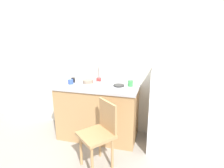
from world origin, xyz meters
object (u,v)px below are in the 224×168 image
Objects in this scene: terracotta_bowl at (88,81)px; cup_black at (73,80)px; refrigerator at (170,110)px; dish_tray at (104,85)px; cup_green at (130,83)px; cup_blue at (71,82)px; hotplate at (119,85)px; chair at (100,132)px; cup_red at (99,81)px.

terracotta_bowl is 2.15× the size of cup_black.
dish_tray is (-1.00, -0.07, 0.33)m from refrigerator.
dish_tray is 3.02× the size of cup_green.
refrigerator is 1.60m from cup_blue.
dish_tray is 3.55× the size of cup_black.
cup_green is at bearing 7.54° from cup_blue.
terracotta_bowl is at bearing 4.59° from cup_black.
cup_green is (0.17, 0.04, 0.04)m from hotplate.
terracotta_bowl is at bearing 160.48° from chair.
cup_green is (0.70, 0.01, 0.02)m from terracotta_bowl.
chair is 10.01× the size of cup_red.
terracotta_bowl is at bearing 25.23° from cup_blue.
cup_green is at bearing 1.62° from cup_black.
cup_black reaches higher than chair.
cup_green is 0.53m from cup_red.
cup_blue is at bearing -89.05° from cup_black.
terracotta_bowl is at bearing 176.52° from hotplate.
chair is 10.83× the size of cup_blue.
terracotta_bowl is (-0.31, 0.14, 0.00)m from dish_tray.
cup_black is at bearing 167.70° from dish_tray.
cup_green reaches higher than dish_tray.
dish_tray is 1.65× the size of terracotta_bowl.
hotplate is 1.84× the size of cup_green.
refrigerator is at bearing 1.54° from cup_blue.
cup_green is 1.13× the size of cup_blue.
cup_blue is at bearing -159.91° from cup_red.
hotplate is 2.07× the size of cup_blue.
cup_green is (-0.62, 0.08, 0.35)m from refrigerator.
dish_tray is at bearing -152.66° from hotplate.
cup_green is at bearing 0.53° from terracotta_bowl.
cup_blue is (0.00, -0.10, -0.00)m from cup_black.
hotplate is at bearing -0.84° from cup_black.
cup_blue reaches higher than hotplate.
cup_black is 0.85× the size of cup_green.
refrigerator is at bearing 77.19° from chair.
refrigerator is 14.84× the size of cup_blue.
cup_black is at bearing 177.93° from refrigerator.
cup_blue is at bearing 177.96° from chair.
terracotta_bowl is (-1.31, 0.08, 0.33)m from refrigerator.
dish_tray is at bearing -24.95° from terracotta_bowl.
cup_green is at bearing 110.78° from chair.
chair is 0.96m from terracotta_bowl.
cup_black is at bearing 173.81° from chair.
dish_tray reaches higher than chair.
cup_red is (-0.14, 0.18, 0.02)m from dish_tray.
dish_tray is 0.34m from terracotta_bowl.
dish_tray is 0.23m from cup_red.
refrigerator is 13.17× the size of cup_green.
dish_tray is 0.57m from cup_black.
refrigerator is at bearing 3.75° from dish_tray.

